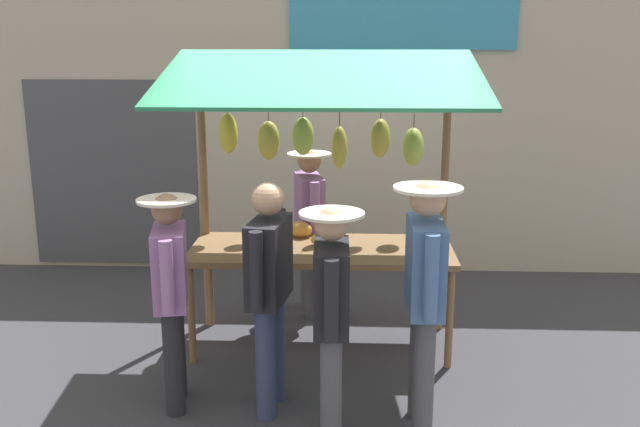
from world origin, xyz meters
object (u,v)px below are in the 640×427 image
object	(u,v)px
shopper_in_striped_shirt	(269,281)
shopper_with_shopping_bag	(331,307)
vendor_with_sunhat	(309,219)
shopper_in_grey_tee	(425,285)
shopper_with_ponytail	(171,285)
market_stall	(324,168)

from	to	relation	value
shopper_in_striped_shirt	shopper_with_shopping_bag	bearing A→B (deg)	-121.79
vendor_with_sunhat	shopper_in_grey_tee	distance (m)	2.22
shopper_in_grey_tee	vendor_with_sunhat	bearing A→B (deg)	22.66
shopper_with_ponytail	shopper_with_shopping_bag	world-z (taller)	shopper_with_shopping_bag
shopper_in_striped_shirt	shopper_with_ponytail	distance (m)	0.69
market_stall	vendor_with_sunhat	world-z (taller)	market_stall
shopper_in_striped_shirt	shopper_with_ponytail	world-z (taller)	shopper_in_striped_shirt
market_stall	shopper_in_grey_tee	world-z (taller)	market_stall
shopper_in_striped_shirt	shopper_with_ponytail	xyz separation A→B (m)	(0.69, -0.02, -0.04)
market_stall	vendor_with_sunhat	distance (m)	0.94
vendor_with_sunhat	shopper_in_striped_shirt	distance (m)	1.85
shopper_with_shopping_bag	shopper_with_ponytail	bearing A→B (deg)	69.57
vendor_with_sunhat	shopper_in_striped_shirt	size ratio (longest dim) A/B	0.96
shopper_in_grey_tee	shopper_in_striped_shirt	world-z (taller)	shopper_in_grey_tee
shopper_with_shopping_bag	shopper_in_striped_shirt	bearing A→B (deg)	48.02
shopper_in_striped_shirt	shopper_with_ponytail	size ratio (longest dim) A/B	1.05
market_stall	shopper_in_grey_tee	bearing A→B (deg)	117.56
vendor_with_sunhat	shopper_with_shopping_bag	world-z (taller)	vendor_with_sunhat
shopper_in_grey_tee	shopper_in_striped_shirt	size ratio (longest dim) A/B	1.04
vendor_with_sunhat	shopper_with_shopping_bag	size ratio (longest dim) A/B	1.01
shopper_with_shopping_bag	vendor_with_sunhat	bearing A→B (deg)	5.48
shopper_in_striped_shirt	shopper_with_shopping_bag	distance (m)	0.58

